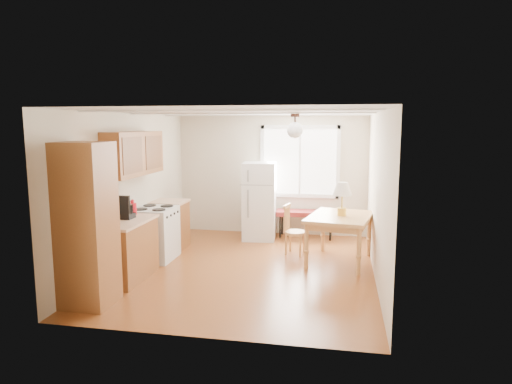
% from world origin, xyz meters
% --- Properties ---
extents(room_shell, '(4.60, 5.60, 2.62)m').
position_xyz_m(room_shell, '(0.00, 0.00, 1.25)').
color(room_shell, '#602E13').
rests_on(room_shell, ground).
extents(kitchen_run, '(0.65, 3.40, 2.20)m').
position_xyz_m(kitchen_run, '(-1.72, -0.63, 0.84)').
color(kitchen_run, brown).
rests_on(kitchen_run, ground).
extents(window_unit, '(1.64, 0.05, 1.51)m').
position_xyz_m(window_unit, '(0.60, 2.47, 1.55)').
color(window_unit, white).
rests_on(window_unit, room_shell).
extents(pendant_light, '(0.26, 0.26, 0.40)m').
position_xyz_m(pendant_light, '(0.70, 0.40, 2.24)').
color(pendant_light, black).
rests_on(pendant_light, room_shell).
extents(refrigerator, '(0.69, 0.70, 1.56)m').
position_xyz_m(refrigerator, '(-0.16, 1.93, 0.78)').
color(refrigerator, silver).
rests_on(refrigerator, ground).
extents(bench, '(1.24, 0.52, 0.56)m').
position_xyz_m(bench, '(0.76, 2.22, 0.50)').
color(bench, maroon).
rests_on(bench, ground).
extents(dining_table, '(1.19, 1.45, 0.81)m').
position_xyz_m(dining_table, '(1.45, 0.59, 0.70)').
color(dining_table, '#B88146').
rests_on(dining_table, ground).
extents(chair, '(0.41, 0.40, 0.88)m').
position_xyz_m(chair, '(0.59, 0.97, 0.50)').
color(chair, '#B88146').
rests_on(chair, ground).
extents(table_lamp, '(0.32, 0.32, 0.56)m').
position_xyz_m(table_lamp, '(1.48, 0.60, 1.21)').
color(table_lamp, gold).
rests_on(table_lamp, dining_table).
extents(coffee_maker, '(0.19, 0.25, 0.37)m').
position_xyz_m(coffee_maker, '(-1.72, -0.73, 1.03)').
color(coffee_maker, black).
rests_on(coffee_maker, kitchen_run).
extents(kettle, '(0.13, 0.13, 0.24)m').
position_xyz_m(kettle, '(-1.78, -0.40, 1.00)').
color(kettle, red).
rests_on(kettle, kitchen_run).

